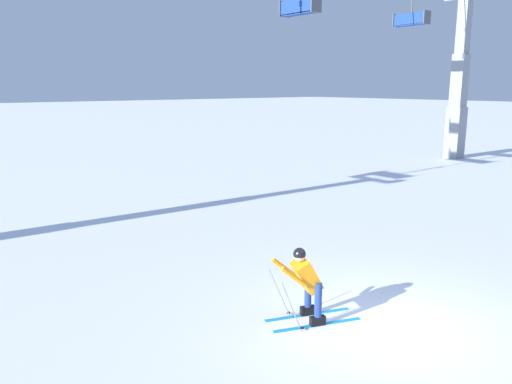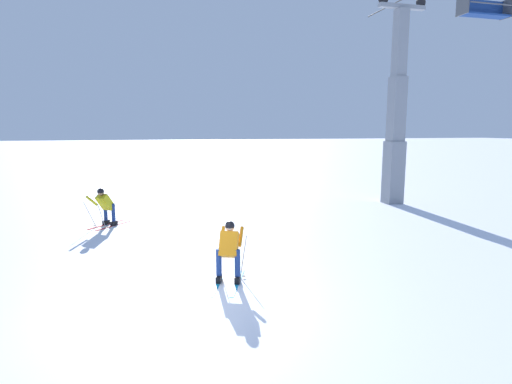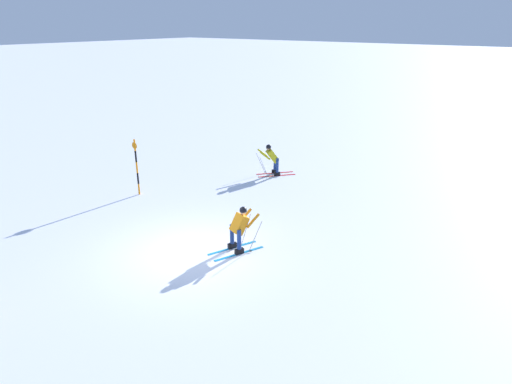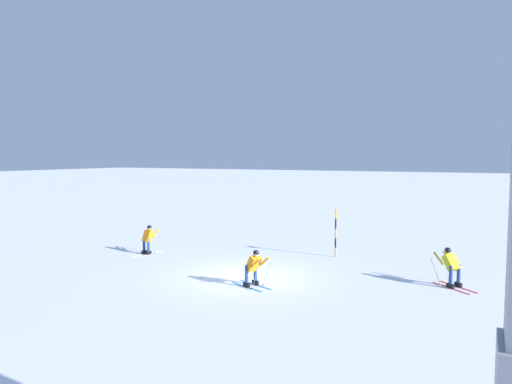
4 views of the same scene
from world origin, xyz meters
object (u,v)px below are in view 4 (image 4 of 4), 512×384
skier_carving_main (254,266)px  skier_distant_uphill (148,238)px  trail_marker_pole (336,231)px  skier_distant_downhill (451,264)px

skier_carving_main → skier_distant_uphill: (7.28, -2.71, 0.00)m
trail_marker_pole → skier_distant_downhill: 6.03m
skier_carving_main → skier_distant_downhill: skier_distant_downhill is taller
skier_distant_uphill → skier_distant_downhill: size_ratio=1.06×
trail_marker_pole → skier_distant_downhill: size_ratio=1.35×
trail_marker_pole → skier_carving_main: bearing=79.1°
skier_carving_main → skier_distant_downhill: (-6.49, -3.38, 0.03)m
skier_carving_main → skier_distant_downhill: size_ratio=1.04×
skier_carving_main → skier_distant_uphill: bearing=-20.4°
skier_carving_main → trail_marker_pole: (-1.20, -6.25, 0.44)m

